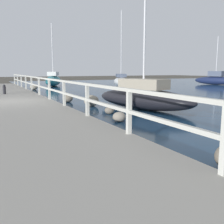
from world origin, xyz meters
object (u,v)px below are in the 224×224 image
(sailboat_navy, at_px, (216,80))
(sailboat_white, at_px, (121,81))
(sailboat_black, at_px, (143,97))
(sailboat_teal, at_px, (53,80))
(mooring_bollard, at_px, (4,89))

(sailboat_navy, distance_m, sailboat_white, 11.90)
(sailboat_black, xyz_separation_m, sailboat_teal, (0.51, 18.74, 0.10))
(sailboat_black, distance_m, sailboat_teal, 18.74)
(sailboat_white, height_order, sailboat_black, sailboat_white)
(mooring_bollard, height_order, sailboat_teal, sailboat_teal)
(sailboat_white, relative_size, sailboat_black, 1.27)
(sailboat_white, xyz_separation_m, sailboat_black, (-7.04, -15.33, -0.01))
(sailboat_navy, bearing_deg, mooring_bollard, 173.87)
(sailboat_white, distance_m, sailboat_teal, 7.37)
(mooring_bollard, bearing_deg, sailboat_navy, 12.77)
(sailboat_black, bearing_deg, mooring_bollard, 104.13)
(sailboat_teal, bearing_deg, mooring_bollard, -93.44)
(mooring_bollard, xyz_separation_m, sailboat_teal, (5.72, 11.01, 0.09))
(sailboat_navy, xyz_separation_m, sailboat_teal, (-18.24, 5.58, 0.04))
(sailboat_navy, height_order, sailboat_black, sailboat_black)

